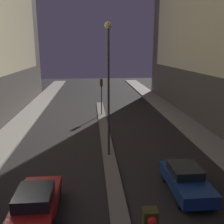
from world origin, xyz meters
TOP-DOWN VIEW (x-y plane):
  - median_strip at (0.00, 17.56)m, footprint 0.92×33.12m
  - traffic_light_mid at (0.00, 27.37)m, footprint 0.32×0.42m
  - street_lamp at (0.00, 15.53)m, footprint 0.50×0.50m
  - car_left_lane at (-3.90, 8.89)m, footprint 1.90×4.13m
  - car_right_lane at (3.90, 10.36)m, footprint 1.86×4.14m

SIDE VIEW (x-z plane):
  - median_strip at x=0.00m, z-range 0.00..0.13m
  - car_right_lane at x=3.90m, z-range 0.02..1.48m
  - car_left_lane at x=-3.90m, z-range 0.00..1.54m
  - traffic_light_mid at x=0.00m, z-range 1.14..5.41m
  - street_lamp at x=0.00m, z-range 1.57..10.96m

